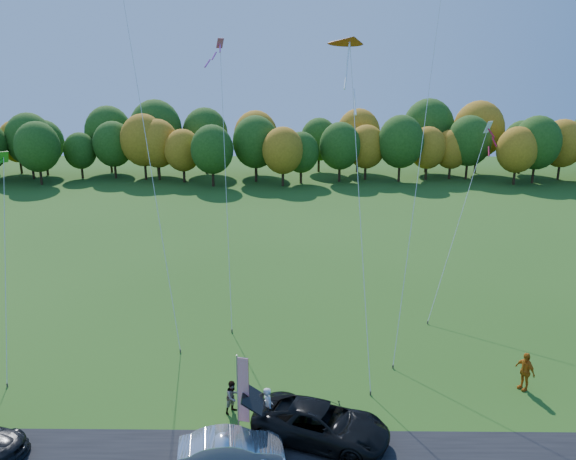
{
  "coord_description": "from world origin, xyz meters",
  "views": [
    {
      "loc": [
        0.3,
        -21.86,
        14.9
      ],
      "look_at": [
        0.0,
        6.0,
        7.0
      ],
      "focal_mm": 35.0,
      "sensor_mm": 36.0,
      "label": 1
    }
  ],
  "objects_px": {
    "black_suv": "(321,424)",
    "person_east": "(525,371)",
    "feather_flag": "(242,389)",
    "silver_sedan": "(231,449)"
  },
  "relations": [
    {
      "from": "black_suv",
      "to": "person_east",
      "type": "bearing_deg",
      "value": -47.29
    },
    {
      "from": "person_east",
      "to": "black_suv",
      "type": "bearing_deg",
      "value": -93.65
    },
    {
      "from": "black_suv",
      "to": "feather_flag",
      "type": "distance_m",
      "value": 3.64
    },
    {
      "from": "person_east",
      "to": "feather_flag",
      "type": "xyz_separation_m",
      "value": [
        -13.28,
        -4.04,
        1.42
      ]
    },
    {
      "from": "black_suv",
      "to": "silver_sedan",
      "type": "height_order",
      "value": "black_suv"
    },
    {
      "from": "black_suv",
      "to": "person_east",
      "type": "relative_size",
      "value": 2.94
    },
    {
      "from": "black_suv",
      "to": "person_east",
      "type": "height_order",
      "value": "person_east"
    },
    {
      "from": "black_suv",
      "to": "silver_sedan",
      "type": "relative_size",
      "value": 1.38
    },
    {
      "from": "silver_sedan",
      "to": "feather_flag",
      "type": "distance_m",
      "value": 2.33
    },
    {
      "from": "silver_sedan",
      "to": "feather_flag",
      "type": "height_order",
      "value": "feather_flag"
    }
  ]
}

